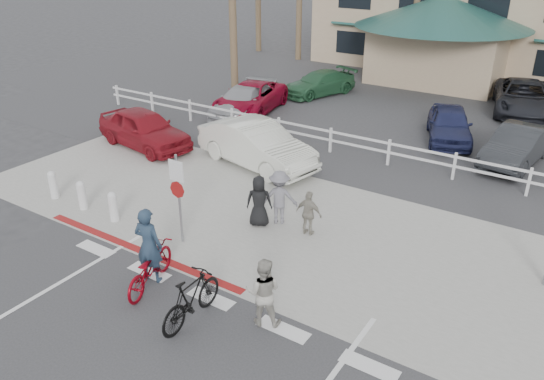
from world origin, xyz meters
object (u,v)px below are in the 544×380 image
Objects in this scene: car_white_sedan at (257,145)px; car_red_compact at (144,129)px; sign_post at (179,195)px; bike_red at (149,267)px; bike_black at (191,299)px.

car_white_sedan reaches higher than car_red_compact.
car_white_sedan is at bearing -70.73° from car_red_compact.
bike_red is at bearing -69.11° from sign_post.
sign_post is 1.42× the size of bike_red.
bike_black is (2.45, -2.41, -0.87)m from sign_post.
bike_red is at bearing -151.82° from car_white_sedan.
bike_black is at bearing 149.84° from bike_red.
car_white_sedan is at bearing -65.93° from bike_black.
sign_post is 7.89m from car_red_compact.
sign_post is at bearing -153.74° from car_white_sedan.
car_red_compact is (-6.23, 4.79, -0.69)m from sign_post.
car_red_compact is (-4.86, -0.86, -0.05)m from car_white_sedan.
bike_black is (1.69, -0.43, 0.04)m from bike_red.
car_white_sedan reaches higher than bike_black.
car_red_compact is at bearing -40.99° from bike_black.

